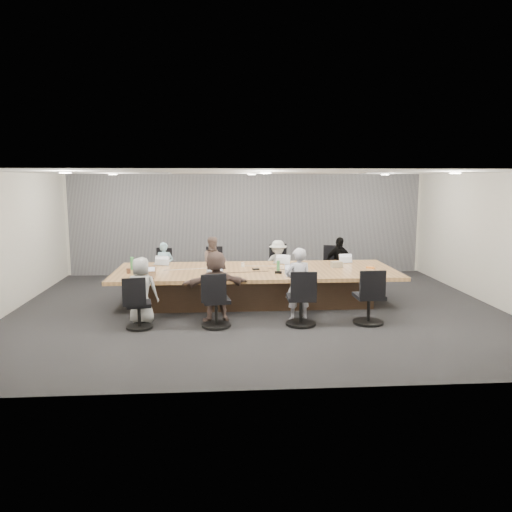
{
  "coord_description": "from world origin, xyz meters",
  "views": [
    {
      "loc": [
        -0.75,
        -10.02,
        2.69
      ],
      "look_at": [
        0.0,
        0.4,
        1.05
      ],
      "focal_mm": 35.0,
      "sensor_mm": 36.0,
      "label": 1
    }
  ],
  "objects": [
    {
      "name": "person_3",
      "position": [
        2.14,
        1.85,
        0.63
      ],
      "size": [
        0.79,
        0.48,
        1.26
      ],
      "primitive_type": "imported",
      "rotation": [
        0.0,
        0.0,
        6.53
      ],
      "color": "black",
      "rests_on": "ground"
    },
    {
      "name": "wall_back",
      "position": [
        0.0,
        4.0,
        1.4
      ],
      "size": [
        10.0,
        0.0,
        2.8
      ],
      "primitive_type": "cube",
      "rotation": [
        1.57,
        0.0,
        0.0
      ],
      "color": "beige",
      "rests_on": "ground"
    },
    {
      "name": "person_0",
      "position": [
        -2.09,
        1.85,
        0.59
      ],
      "size": [
        0.44,
        0.3,
        1.17
      ],
      "primitive_type": "imported",
      "rotation": [
        0.0,
        0.0,
        6.24
      ],
      "color": "#96C5DB",
      "rests_on": "ground"
    },
    {
      "name": "canvas_bag",
      "position": [
        1.8,
        0.63,
        0.8
      ],
      "size": [
        0.26,
        0.18,
        0.13
      ],
      "primitive_type": "cube",
      "rotation": [
        0.0,
        0.0,
        0.16
      ],
      "color": "tan",
      "rests_on": "conference_table"
    },
    {
      "name": "snack_packet",
      "position": [
        2.51,
        0.47,
        0.76
      ],
      "size": [
        0.2,
        0.19,
        0.04
      ],
      "primitive_type": "cube",
      "rotation": [
        0.0,
        0.0,
        -0.61
      ],
      "color": "orange",
      "rests_on": "conference_table"
    },
    {
      "name": "floor",
      "position": [
        0.0,
        0.0,
        0.0
      ],
      "size": [
        10.0,
        8.0,
        0.0
      ],
      "primitive_type": "cube",
      "color": "#242426",
      "rests_on": "ground"
    },
    {
      "name": "person_1",
      "position": [
        -0.91,
        1.85,
        0.65
      ],
      "size": [
        0.72,
        0.62,
        1.3
      ],
      "primitive_type": "imported",
      "rotation": [
        0.0,
        0.0,
        6.5
      ],
      "color": "brown",
      "rests_on": "ground"
    },
    {
      "name": "bottle_green_right",
      "position": [
        0.45,
        0.17,
        0.86
      ],
      "size": [
        0.08,
        0.08,
        0.24
      ],
      "primitive_type": "cylinder",
      "rotation": [
        0.0,
        0.0,
        0.29
      ],
      "color": "#42914D",
      "rests_on": "conference_table"
    },
    {
      "name": "chair_1",
      "position": [
        -0.91,
        2.2,
        0.39
      ],
      "size": [
        0.53,
        0.53,
        0.78
      ],
      "primitive_type": null,
      "rotation": [
        0.0,
        0.0,
        3.15
      ],
      "color": "black",
      "rests_on": "ground"
    },
    {
      "name": "wall_front",
      "position": [
        0.0,
        -4.0,
        1.4
      ],
      "size": [
        10.0,
        0.0,
        2.8
      ],
      "primitive_type": "cube",
      "rotation": [
        -1.57,
        0.0,
        0.0
      ],
      "color": "beige",
      "rests_on": "ground"
    },
    {
      "name": "chair_7",
      "position": [
        1.98,
        -1.2,
        0.44
      ],
      "size": [
        0.62,
        0.62,
        0.88
      ],
      "primitive_type": null,
      "rotation": [
        0.0,
        0.0,
        0.04
      ],
      "color": "black",
      "rests_on": "ground"
    },
    {
      "name": "bottle_clear",
      "position": [
        -0.83,
        0.83,
        0.86
      ],
      "size": [
        0.08,
        0.08,
        0.24
      ],
      "primitive_type": "cylinder",
      "rotation": [
        0.0,
        0.0,
        0.14
      ],
      "color": "silver",
      "rests_on": "conference_table"
    },
    {
      "name": "person_6",
      "position": [
        0.71,
        -0.85,
        0.7
      ],
      "size": [
        0.55,
        0.4,
        1.4
      ],
      "primitive_type": "imported",
      "rotation": [
        0.0,
        0.0,
        3.28
      ],
      "color": "#B2B1C0",
      "rests_on": "ground"
    },
    {
      "name": "laptop_2",
      "position": [
        0.64,
        1.3,
        0.75
      ],
      "size": [
        0.37,
        0.29,
        0.02
      ],
      "primitive_type": "cube",
      "rotation": [
        0.0,
        0.0,
        2.9
      ],
      "color": "#B2B2B7",
      "rests_on": "conference_table"
    },
    {
      "name": "cup_white_far",
      "position": [
        -0.26,
        0.84,
        0.79
      ],
      "size": [
        0.09,
        0.09,
        0.09
      ],
      "primitive_type": "cylinder",
      "rotation": [
        0.0,
        0.0,
        -0.29
      ],
      "color": "white",
      "rests_on": "conference_table"
    },
    {
      "name": "bottle_green_left",
      "position": [
        -2.65,
        0.68,
        0.88
      ],
      "size": [
        0.1,
        0.1,
        0.27
      ],
      "primitive_type": "cylinder",
      "rotation": [
        0.0,
        0.0,
        0.37
      ],
      "color": "#42914D",
      "rests_on": "conference_table"
    },
    {
      "name": "laptop_6",
      "position": [
        0.71,
        -0.3,
        0.75
      ],
      "size": [
        0.33,
        0.23,
        0.02
      ],
      "primitive_type": "cube",
      "rotation": [
        0.0,
        0.0,
        -0.05
      ],
      "color": "#B2B2B7",
      "rests_on": "conference_table"
    },
    {
      "name": "chair_0",
      "position": [
        -2.09,
        2.2,
        0.37
      ],
      "size": [
        0.61,
        0.61,
        0.74
      ],
      "primitive_type": null,
      "rotation": [
        0.0,
        0.0,
        2.87
      ],
      "color": "black",
      "rests_on": "ground"
    },
    {
      "name": "mug_brown",
      "position": [
        -2.65,
        0.25,
        0.79
      ],
      "size": [
        0.11,
        0.11,
        0.11
      ],
      "primitive_type": "cylinder",
      "rotation": [
        0.0,
        0.0,
        0.25
      ],
      "color": "brown",
      "rests_on": "conference_table"
    },
    {
      "name": "laptop_0",
      "position": [
        -2.09,
        1.3,
        0.75
      ],
      "size": [
        0.37,
        0.29,
        0.02
      ],
      "primitive_type": "cube",
      "rotation": [
        0.0,
        0.0,
        2.93
      ],
      "color": "#B2B2B7",
      "rests_on": "conference_table"
    },
    {
      "name": "stapler",
      "position": [
        0.44,
        0.0,
        0.77
      ],
      "size": [
        0.15,
        0.07,
        0.05
      ],
      "primitive_type": "cube",
      "rotation": [
        0.0,
        0.0,
        -0.21
      ],
      "color": "black",
      "rests_on": "conference_table"
    },
    {
      "name": "wall_left",
      "position": [
        -5.0,
        0.0,
        1.4
      ],
      "size": [
        0.0,
        8.0,
        2.8
      ],
      "primitive_type": "cube",
      "rotation": [
        1.57,
        0.0,
        1.57
      ],
      "color": "beige",
      "rests_on": "ground"
    },
    {
      "name": "curtain",
      "position": [
        0.0,
        3.92,
        1.4
      ],
      "size": [
        9.8,
        0.04,
        2.8
      ],
      "primitive_type": "cube",
      "color": "gray",
      "rests_on": "ground"
    },
    {
      "name": "laptop_5",
      "position": [
        -0.84,
        -0.3,
        0.75
      ],
      "size": [
        0.37,
        0.28,
        0.02
      ],
      "primitive_type": "cube",
      "rotation": [
        0.0,
        0.0,
        -0.14
      ],
      "color": "#B2B2B7",
      "rests_on": "conference_table"
    },
    {
      "name": "chair_5",
      "position": [
        -0.84,
        -1.2,
        0.42
      ],
      "size": [
        0.65,
        0.65,
        0.83
      ],
      "primitive_type": null,
      "rotation": [
        0.0,
        0.0,
        0.16
      ],
      "color": "black",
      "rests_on": "ground"
    },
    {
      "name": "chair_2",
      "position": [
        0.64,
        2.2,
        0.43
      ],
      "size": [
        0.73,
        0.73,
        0.85
      ],
      "primitive_type": null,
      "rotation": [
        0.0,
        0.0,
        3.46
      ],
      "color": "black",
      "rests_on": "ground"
    },
    {
      "name": "laptop_4",
      "position": [
        -2.22,
        -0.3,
        0.75
      ],
      "size": [
        0.35,
        0.26,
        0.02
      ],
      "primitive_type": "cube",
      "rotation": [
        0.0,
        0.0,
        0.12
      ],
      "color": "#8C6647",
      "rests_on": "conference_table"
    },
    {
      "name": "person_4",
      "position": [
        -2.22,
        -0.85,
        0.62
      ],
      "size": [
        0.66,
        0.48,
        1.25
      ],
      "primitive_type": "imported",
      "rotation": [
        0.0,
        0.0,
        3.01
      ],
      "color": "#9C9C9C",
      "rests_on": "ground"
    },
    {
      "name": "laptop_3",
      "position": [
        2.14,
        1.3,
        0.75
      ],
      "size": [
        0.32,
        0.23,
        0.02
      ],
      "primitive_type": "cube",
      "rotation": [
        0.0,
        0.0,
        3.22
      ],
      "color": "#B2B2B7",
      "rests_on": "conference_table"
    },
    {
      "name": "conference_table",
      "position": [
        0.0,
        0.5,
        0.4
      ],
      "size": [
        6.0,
        2.2,
        0.74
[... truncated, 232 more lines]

